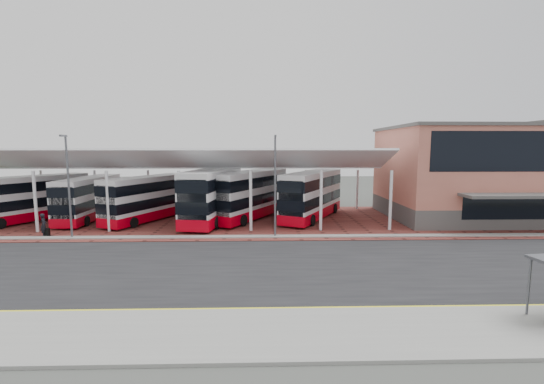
# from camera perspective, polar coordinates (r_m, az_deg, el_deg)

# --- Properties ---
(ground) EXTENTS (140.00, 140.00, 0.00)m
(ground) POSITION_cam_1_polar(r_m,az_deg,el_deg) (23.18, -4.00, -10.88)
(ground) COLOR #3D403C
(road) EXTENTS (120.00, 14.00, 0.02)m
(road) POSITION_cam_1_polar(r_m,az_deg,el_deg) (22.23, -4.11, -11.64)
(road) COLOR black
(road) RESTS_ON ground
(forecourt) EXTENTS (72.00, 16.00, 0.06)m
(forecourt) POSITION_cam_1_polar(r_m,az_deg,el_deg) (35.77, 0.11, -4.47)
(forecourt) COLOR brown
(forecourt) RESTS_ON ground
(sidewalk) EXTENTS (120.00, 4.00, 0.14)m
(sidewalk) POSITION_cam_1_polar(r_m,az_deg,el_deg) (14.84, -5.61, -21.25)
(sidewalk) COLOR gray
(sidewalk) RESTS_ON ground
(north_kerb) EXTENTS (120.00, 0.80, 0.14)m
(north_kerb) POSITION_cam_1_polar(r_m,az_deg,el_deg) (29.13, -3.47, -7.03)
(north_kerb) COLOR gray
(north_kerb) RESTS_ON ground
(yellow_line_near) EXTENTS (120.00, 0.12, 0.01)m
(yellow_line_near) POSITION_cam_1_polar(r_m,az_deg,el_deg) (16.65, -5.09, -18.15)
(yellow_line_near) COLOR yellow
(yellow_line_near) RESTS_ON road
(yellow_line_far) EXTENTS (120.00, 0.12, 0.01)m
(yellow_line_far) POSITION_cam_1_polar(r_m,az_deg,el_deg) (16.92, -5.03, -17.72)
(yellow_line_far) COLOR yellow
(yellow_line_far) RESTS_ON road
(canopy) EXTENTS (37.00, 11.63, 7.07)m
(canopy) POSITION_cam_1_polar(r_m,az_deg,el_deg) (36.69, -12.56, 4.73)
(canopy) COLOR white
(canopy) RESTS_ON ground
(terminal) EXTENTS (18.40, 14.40, 9.25)m
(terminal) POSITION_cam_1_polar(r_m,az_deg,el_deg) (42.24, 29.91, 2.70)
(terminal) COLOR #4F4D4B
(terminal) RESTS_ON ground
(lamp_west) EXTENTS (0.16, 0.90, 8.07)m
(lamp_west) POSITION_cam_1_polar(r_m,az_deg,el_deg) (32.17, -29.31, 1.18)
(lamp_west) COLOR #52545A
(lamp_west) RESTS_ON ground
(lamp_east) EXTENTS (0.16, 0.90, 8.07)m
(lamp_east) POSITION_cam_1_polar(r_m,az_deg,el_deg) (28.48, 0.50, 1.43)
(lamp_east) COLOR #52545A
(lamp_east) RESTS_ON ground
(bus_0) EXTENTS (7.34, 10.45, 4.38)m
(bus_0) POSITION_cam_1_polar(r_m,az_deg,el_deg) (41.98, -33.60, -0.89)
(bus_0) COLOR silver
(bus_0) RESTS_ON forecourt
(bus_1) EXTENTS (2.57, 10.13, 4.17)m
(bus_1) POSITION_cam_1_polar(r_m,az_deg,el_deg) (40.06, -26.74, -0.93)
(bus_1) COLOR silver
(bus_1) RESTS_ON forecourt
(bus_2) EXTENTS (6.47, 10.52, 4.31)m
(bus_2) POSITION_cam_1_polar(r_m,az_deg,el_deg) (37.43, -18.82, -0.96)
(bus_2) COLOR silver
(bus_2) RESTS_ON forecourt
(bus_3) EXTENTS (4.71, 12.43, 5.00)m
(bus_3) POSITION_cam_1_polar(r_m,az_deg,el_deg) (35.69, -9.17, -0.49)
(bus_3) COLOR silver
(bus_3) RESTS_ON forecourt
(bus_4) EXTENTS (7.72, 11.41, 4.74)m
(bus_4) POSITION_cam_1_polar(r_m,az_deg,el_deg) (36.47, -3.40, -0.46)
(bus_4) COLOR silver
(bus_4) RESTS_ON forecourt
(bus_5) EXTENTS (7.53, 11.30, 4.69)m
(bus_5) POSITION_cam_1_polar(r_m,az_deg,el_deg) (36.68, 6.35, -0.49)
(bus_5) COLOR silver
(bus_5) RESTS_ON forecourt
(pedestrian) EXTENTS (0.66, 0.79, 1.86)m
(pedestrian) POSITION_cam_1_polar(r_m,az_deg,el_deg) (34.29, -32.19, -4.40)
(pedestrian) COLOR black
(pedestrian) RESTS_ON forecourt
(suitcase) EXTENTS (0.38, 0.27, 0.65)m
(suitcase) POSITION_cam_1_polar(r_m,az_deg,el_deg) (34.32, -31.82, -5.39)
(suitcase) COLOR black
(suitcase) RESTS_ON forecourt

